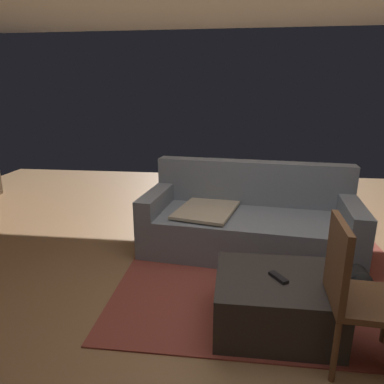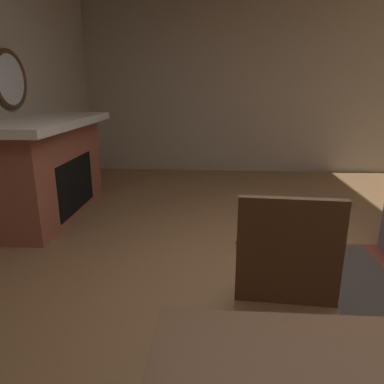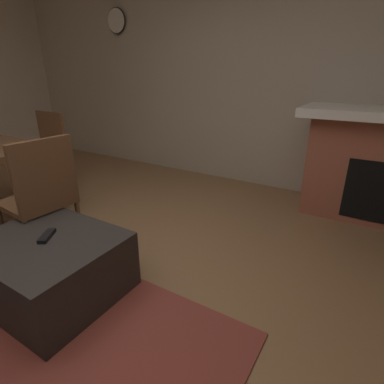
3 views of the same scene
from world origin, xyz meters
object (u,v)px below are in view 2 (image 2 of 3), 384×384
object	(u,v)px
ottoman_coffee_table	(321,311)
dining_chair_west	(289,301)
fireplace	(48,168)
tv_remote	(321,277)
round_wall_mirror	(10,80)

from	to	relation	value
ottoman_coffee_table	dining_chair_west	world-z (taller)	dining_chair_west
fireplace	tv_remote	xyz separation A→B (m)	(1.91, 2.33, -0.12)
dining_chair_west	fireplace	bearing A→B (deg)	-137.98
tv_remote	fireplace	bearing A→B (deg)	-161.98
fireplace	round_wall_mirror	xyz separation A→B (m)	(0.00, -0.29, 0.90)
round_wall_mirror	tv_remote	world-z (taller)	round_wall_mirror
ottoman_coffee_table	round_wall_mirror	bearing A→B (deg)	-125.70
ottoman_coffee_table	tv_remote	size ratio (longest dim) A/B	5.28
fireplace	ottoman_coffee_table	size ratio (longest dim) A/B	2.26
round_wall_mirror	ottoman_coffee_table	size ratio (longest dim) A/B	0.70
round_wall_mirror	tv_remote	xyz separation A→B (m)	(1.91, 2.62, -1.02)
fireplace	round_wall_mirror	world-z (taller)	round_wall_mirror
round_wall_mirror	dining_chair_west	xyz separation A→B (m)	(2.31, 2.37, -0.90)
round_wall_mirror	ottoman_coffee_table	bearing A→B (deg)	54.30
dining_chair_west	tv_remote	bearing A→B (deg)	147.88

